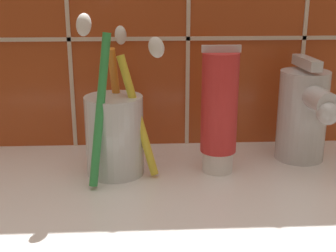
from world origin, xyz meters
TOP-DOWN VIEW (x-y plane):
  - sink_counter at (0.00, 0.00)cm, footprint 59.89×28.46cm
  - toothbrush_cup at (-7.49, 4.08)cm, footprint 9.41×10.98cm
  - toothpaste_tube at (4.21, 4.15)cm, footprint 4.29×4.09cm
  - sink_faucet at (15.00, 7.09)cm, footprint 5.91×11.00cm

SIDE VIEW (x-z plane):
  - sink_counter at x=0.00cm, z-range 0.00..2.00cm
  - toothbrush_cup at x=-7.49cm, z-range -2.08..16.35cm
  - sink_faucet at x=15.00cm, z-range 1.74..14.30cm
  - toothpaste_tube at x=4.21cm, z-range 1.94..16.51cm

